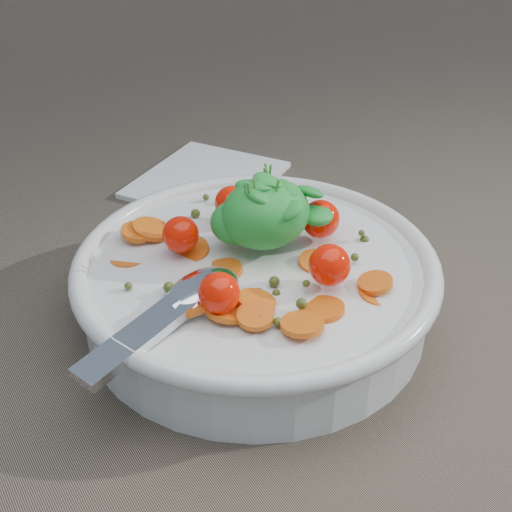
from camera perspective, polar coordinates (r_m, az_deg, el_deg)
ground at (r=0.53m, az=-1.22°, el=-3.87°), size 6.00×6.00×0.00m
bowl at (r=0.49m, az=-0.02°, el=-2.20°), size 0.30×0.28×0.12m
napkin at (r=0.71m, az=-4.38°, el=6.80°), size 0.20×0.19×0.01m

